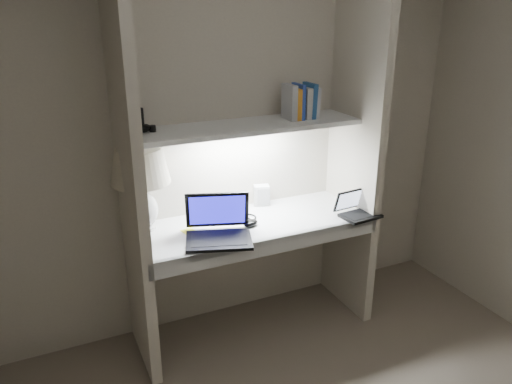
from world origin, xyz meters
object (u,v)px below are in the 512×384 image
laptop_netbook (357,210)px  book_row (301,102)px  table_lamp (141,176)px  speaker (261,195)px  laptop_main (218,229)px

laptop_netbook → book_row: size_ratio=1.20×
laptop_netbook → book_row: 0.77m
table_lamp → book_row: book_row is taller
speaker → book_row: size_ratio=0.64×
table_lamp → laptop_main: 0.54m
table_lamp → speaker: 0.85m
table_lamp → book_row: bearing=-3.6°
laptop_main → laptop_netbook: size_ratio=1.75×
table_lamp → laptop_main: (0.36, -0.29, -0.28)m
laptop_netbook → speaker: size_ratio=1.87×
book_row → speaker: bearing=149.6°
laptop_main → laptop_netbook: (0.92, -0.06, -0.02)m
laptop_main → laptop_netbook: 0.92m
laptop_main → book_row: bearing=37.7°
laptop_main → speaker: 0.56m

